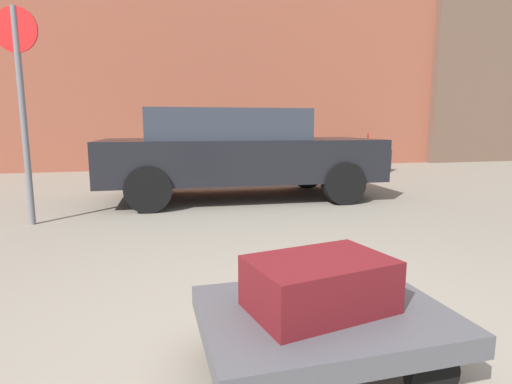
% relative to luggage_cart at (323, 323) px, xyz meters
% --- Properties ---
extents(ground_plane, '(60.00, 60.00, 0.00)m').
position_rel_luggage_cart_xyz_m(ground_plane, '(0.00, 0.00, -0.27)').
color(ground_plane, gray).
extents(luggage_cart, '(1.11, 0.82, 0.34)m').
position_rel_luggage_cart_xyz_m(luggage_cart, '(0.00, 0.00, 0.00)').
color(luggage_cart, '#4C4C51').
rests_on(luggage_cart, ground_plane).
extents(suitcase_maroon_stacked_top, '(0.69, 0.52, 0.24)m').
position_rel_luggage_cart_xyz_m(suitcase_maroon_stacked_top, '(-0.02, -0.00, 0.19)').
color(suitcase_maroon_stacked_top, maroon).
rests_on(suitcase_maroon_stacked_top, luggage_cart).
extents(parked_car, '(4.39, 2.10, 1.42)m').
position_rel_luggage_cart_xyz_m(parked_car, '(0.64, 4.80, 0.49)').
color(parked_car, black).
rests_on(parked_car, ground_plane).
extents(bicycle_leaning, '(1.72, 0.47, 0.96)m').
position_rel_luggage_cart_xyz_m(bicycle_leaning, '(5.01, 8.90, 0.10)').
color(bicycle_leaning, black).
rests_on(bicycle_leaning, ground_plane).
extents(bollard_kerb_near, '(0.28, 0.28, 0.58)m').
position_rel_luggage_cart_xyz_m(bollard_kerb_near, '(2.13, 7.63, 0.02)').
color(bollard_kerb_near, '#383838').
rests_on(bollard_kerb_near, ground_plane).
extents(bollard_kerb_mid, '(0.28, 0.28, 0.58)m').
position_rel_luggage_cart_xyz_m(bollard_kerb_mid, '(3.43, 7.63, 0.02)').
color(bollard_kerb_mid, '#383838').
rests_on(bollard_kerb_mid, ground_plane).
extents(bollard_kerb_far, '(0.28, 0.28, 0.58)m').
position_rel_luggage_cart_xyz_m(bollard_kerb_far, '(5.19, 7.63, 0.02)').
color(bollard_kerb_far, '#383838').
rests_on(bollard_kerb_far, ground_plane).
extents(no_parking_sign, '(0.49, 0.15, 2.48)m').
position_rel_luggage_cart_xyz_m(no_parking_sign, '(-2.11, 3.66, 1.26)').
color(no_parking_sign, slate).
rests_on(no_parking_sign, ground_plane).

